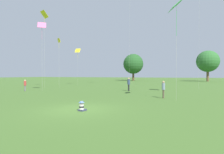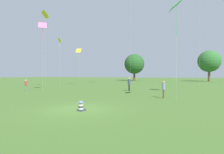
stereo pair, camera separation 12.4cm
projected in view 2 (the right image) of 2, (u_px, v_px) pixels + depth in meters
name	position (u px, v px, depth m)	size (l,w,h in m)	color
ground_plane	(78.00, 109.00, 11.23)	(300.00, 300.00, 0.00)	#426628
seated_toddler	(81.00, 107.00, 10.70)	(0.42, 0.50, 0.61)	#383D56
person_standing_0	(26.00, 84.00, 24.03)	(0.45, 0.45, 1.56)	slate
person_standing_1	(129.00, 83.00, 24.04)	(0.41, 0.41, 1.83)	black
person_standing_2	(164.00, 88.00, 16.50)	(0.42, 0.42, 1.65)	brown
kite_1	(60.00, 43.00, 29.33)	(0.75, 0.51, 8.37)	yellow
kite_2	(177.00, 6.00, 14.99)	(1.53, 1.73, 8.77)	green
kite_3	(43.00, 27.00, 23.53)	(1.24, 1.21, 9.37)	pink
kite_4	(45.00, 16.00, 30.17)	(1.58, 1.32, 13.20)	yellow
kite_7	(79.00, 51.00, 38.93)	(1.25, 0.88, 8.15)	yellow
distant_tree_0	(134.00, 64.00, 68.59)	(7.82, 7.82, 10.52)	brown
distant_tree_1	(209.00, 61.00, 59.66)	(7.36, 7.36, 10.63)	brown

